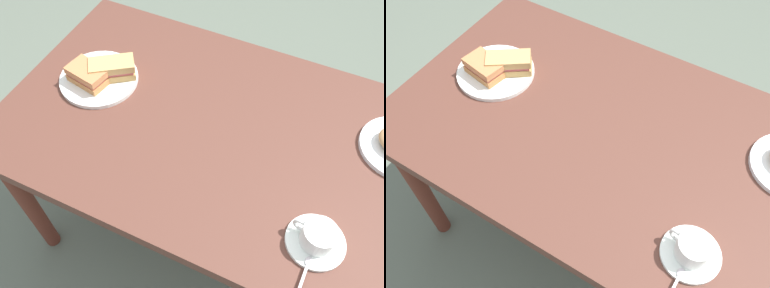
# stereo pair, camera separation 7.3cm
# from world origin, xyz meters

# --- Properties ---
(ground_plane) EXTENTS (6.00, 6.00, 0.00)m
(ground_plane) POSITION_xyz_m (0.00, 0.00, 0.00)
(ground_plane) COLOR #5A6557
(dining_table) EXTENTS (1.33, 0.81, 0.72)m
(dining_table) POSITION_xyz_m (0.00, 0.00, 0.64)
(dining_table) COLOR brown
(dining_table) RESTS_ON ground_plane
(sandwich_plate) EXTENTS (0.26, 0.26, 0.01)m
(sandwich_plate) POSITION_xyz_m (-0.43, 0.02, 0.73)
(sandwich_plate) COLOR white
(sandwich_plate) RESTS_ON dining_table
(sandwich_front) EXTENTS (0.14, 0.10, 0.05)m
(sandwich_front) POSITION_xyz_m (-0.45, -0.01, 0.76)
(sandwich_front) COLOR #BC7B43
(sandwich_front) RESTS_ON sandwich_plate
(sandwich_back) EXTENTS (0.16, 0.14, 0.06)m
(sandwich_back) POSITION_xyz_m (-0.39, 0.05, 0.76)
(sandwich_back) COLOR tan
(sandwich_back) RESTS_ON sandwich_plate
(coffee_saucer) EXTENTS (0.15, 0.15, 0.01)m
(coffee_saucer) POSITION_xyz_m (0.36, -0.23, 0.72)
(coffee_saucer) COLOR white
(coffee_saucer) RESTS_ON dining_table
(coffee_cup) EXTENTS (0.11, 0.08, 0.06)m
(coffee_cup) POSITION_xyz_m (0.36, -0.23, 0.76)
(coffee_cup) COLOR white
(coffee_cup) RESTS_ON coffee_saucer
(spoon) EXTENTS (0.02, 0.10, 0.01)m
(spoon) POSITION_xyz_m (0.36, -0.31, 0.73)
(spoon) COLOR silver
(spoon) RESTS_ON coffee_saucer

